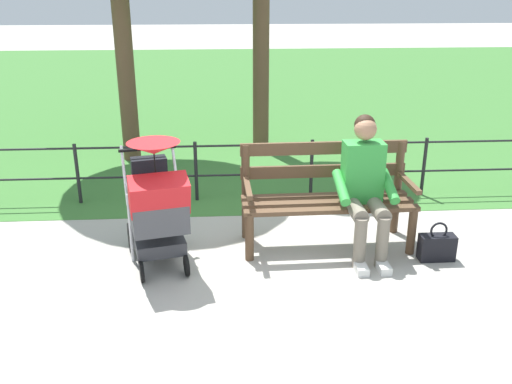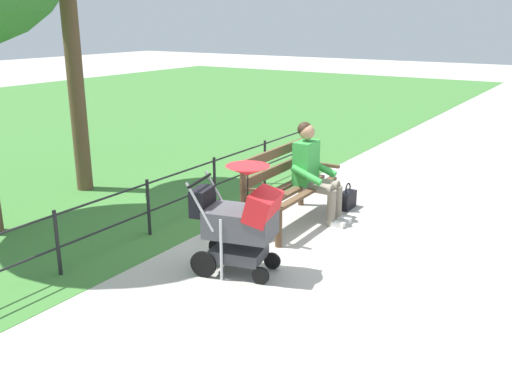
{
  "view_description": "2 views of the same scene",
  "coord_description": "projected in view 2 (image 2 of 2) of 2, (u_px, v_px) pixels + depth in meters",
  "views": [
    {
      "loc": [
        0.37,
        4.71,
        2.37
      ],
      "look_at": [
        0.08,
        0.25,
        0.67
      ],
      "focal_mm": 38.84,
      "sensor_mm": 36.0,
      "label": 1
    },
    {
      "loc": [
        5.34,
        3.24,
        2.52
      ],
      "look_at": [
        0.21,
        -0.05,
        0.64
      ],
      "focal_mm": 39.41,
      "sensor_mm": 36.0,
      "label": 2
    }
  ],
  "objects": [
    {
      "name": "park_fence",
      "position": [
        184.0,
        189.0,
        7.26
      ],
      "size": [
        6.68,
        0.04,
        0.7
      ],
      "color": "black",
      "rests_on": "ground"
    },
    {
      "name": "ground_plane",
      "position": [
        269.0,
        239.0,
        6.71
      ],
      "size": [
        60.0,
        60.0,
        0.0
      ],
      "primitive_type": "plane",
      "color": "#ADA89E"
    },
    {
      "name": "person_on_bench",
      "position": [
        313.0,
        169.0,
        7.19
      ],
      "size": [
        0.54,
        0.74,
        1.28
      ],
      "color": "slate",
      "rests_on": "ground"
    },
    {
      "name": "handbag",
      "position": [
        347.0,
        200.0,
        7.76
      ],
      "size": [
        0.32,
        0.14,
        0.37
      ],
      "color": "black",
      "rests_on": "ground"
    },
    {
      "name": "park_bench",
      "position": [
        286.0,
        183.0,
        7.11
      ],
      "size": [
        1.61,
        0.63,
        0.96
      ],
      "color": "brown",
      "rests_on": "ground"
    },
    {
      "name": "stroller",
      "position": [
        241.0,
        219.0,
        5.66
      ],
      "size": [
        0.68,
        0.97,
        1.15
      ],
      "color": "black",
      "rests_on": "ground"
    }
  ]
}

